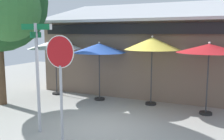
{
  "coord_description": "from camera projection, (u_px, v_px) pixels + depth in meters",
  "views": [
    {
      "loc": [
        3.24,
        -6.54,
        2.83
      ],
      "look_at": [
        -0.06,
        1.2,
        1.6
      ],
      "focal_mm": 39.51,
      "sensor_mm": 36.0,
      "label": 1
    }
  ],
  "objects": [
    {
      "name": "patio_umbrella_ivory_left",
      "position": [
        55.0,
        44.0,
        11.39
      ],
      "size": [
        2.5,
        2.5,
        2.65
      ],
      "color": "black",
      "rests_on": "ground"
    },
    {
      "name": "stop_sign",
      "position": [
        60.0,
        68.0,
        6.2
      ],
      "size": [
        0.83,
        0.07,
        2.8
      ],
      "color": "#A8AAB2",
      "rests_on": "ground"
    },
    {
      "name": "street_sign_post",
      "position": [
        37.0,
        68.0,
        6.92
      ],
      "size": [
        0.81,
        0.75,
        3.13
      ],
      "color": "#A8AAB2",
      "rests_on": "ground"
    },
    {
      "name": "cafe_building",
      "position": [
        144.0,
        54.0,
        12.64
      ],
      "size": [
        9.5,
        5.04,
        4.64
      ],
      "color": "#705B4C",
      "rests_on": "ground"
    },
    {
      "name": "patio_umbrella_crimson_far_right",
      "position": [
        209.0,
        49.0,
        8.44
      ],
      "size": [
        2.24,
        2.24,
        2.57
      ],
      "color": "black",
      "rests_on": "ground"
    },
    {
      "name": "patio_umbrella_royal_blue_center",
      "position": [
        99.0,
        48.0,
        10.37
      ],
      "size": [
        2.28,
        2.28,
        2.52
      ],
      "color": "black",
      "rests_on": "ground"
    },
    {
      "name": "ground_plane",
      "position": [
        99.0,
        128.0,
        7.63
      ],
      "size": [
        28.0,
        28.0,
        0.1
      ],
      "primitive_type": "cube",
      "color": "gray"
    },
    {
      "name": "patio_umbrella_mustard_right",
      "position": [
        152.0,
        44.0,
        9.63
      ],
      "size": [
        2.18,
        2.18,
        2.77
      ],
      "color": "black",
      "rests_on": "ground"
    }
  ]
}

